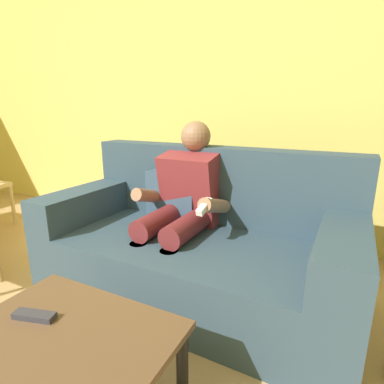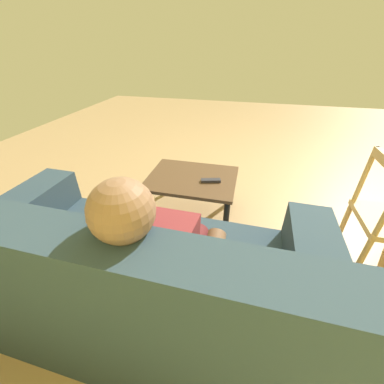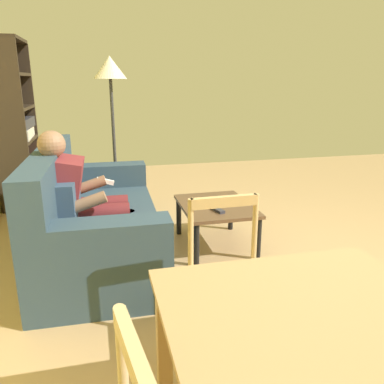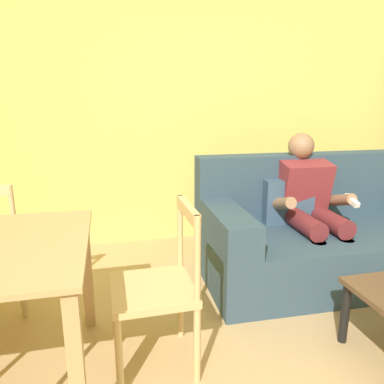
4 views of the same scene
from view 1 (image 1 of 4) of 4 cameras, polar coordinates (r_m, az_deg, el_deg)
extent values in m
cube|color=#DBC660|center=(3.33, -5.38, 16.17)|extent=(7.07, 0.12, 2.54)
cube|color=#2D4251|center=(2.09, 0.00, -13.43)|extent=(2.00, 1.00, 0.41)
cube|color=#2D4251|center=(2.24, 4.49, 1.47)|extent=(1.99, 0.24, 0.54)
cube|color=#2D4251|center=(2.47, -18.21, -1.72)|extent=(0.26, 0.96, 0.23)
cube|color=#2D4251|center=(1.77, 26.29, -9.26)|extent=(0.26, 0.96, 0.23)
cube|color=#334962|center=(2.25, -3.50, -0.86)|extent=(0.41, 0.17, 0.36)
cube|color=maroon|center=(2.19, -0.15, 0.58)|extent=(0.41, 0.32, 0.54)
sphere|color=#8C664C|center=(2.19, 0.71, 10.30)|extent=(0.21, 0.21, 0.21)
cylinder|color=maroon|center=(2.08, -6.32, -5.46)|extent=(0.16, 0.44, 0.15)
cylinder|color=#8C664C|center=(2.03, -9.66, -14.60)|extent=(0.11, 0.11, 0.41)
cube|color=black|center=(2.07, -10.87, -19.47)|extent=(0.11, 0.24, 0.08)
cylinder|color=maroon|center=(1.97, -0.96, -6.54)|extent=(0.16, 0.44, 0.15)
cylinder|color=#8C664C|center=(1.92, -4.21, -16.28)|extent=(0.11, 0.11, 0.41)
cube|color=black|center=(1.96, -5.43, -21.42)|extent=(0.11, 0.24, 0.08)
cylinder|color=#8C664C|center=(2.21, -7.69, -0.72)|extent=(0.10, 0.35, 0.19)
cylinder|color=#8C664C|center=(1.97, 4.28, -2.56)|extent=(0.10, 0.35, 0.19)
cube|color=white|center=(1.82, 2.28, -2.71)|extent=(0.04, 0.15, 0.08)
cube|color=brown|center=(1.32, -23.51, -24.30)|extent=(0.80, 0.63, 0.03)
cylinder|color=black|center=(1.81, -23.70, -20.56)|extent=(0.05, 0.05, 0.37)
cylinder|color=black|center=(1.43, -1.80, -30.04)|extent=(0.05, 0.05, 0.37)
cube|color=#2D2D38|center=(1.45, -27.20, -19.70)|extent=(0.18, 0.09, 0.02)
cylinder|color=#D1B27F|center=(3.82, -30.30, -1.94)|extent=(0.04, 0.04, 0.44)
camera|label=2|loc=(2.82, -1.09, 20.34)|focal=22.55mm
camera|label=3|loc=(4.35, -43.46, 14.92)|focal=36.11mm
camera|label=4|loc=(2.61, -81.66, 6.46)|focal=34.31mm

